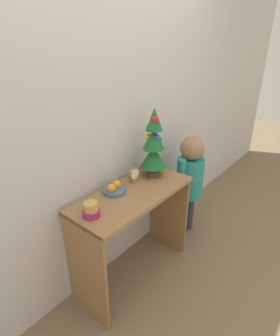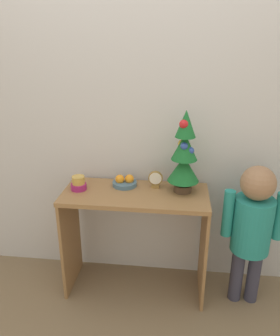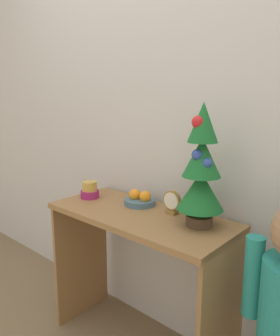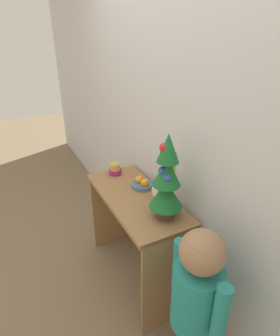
{
  "view_description": "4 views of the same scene",
  "coord_description": "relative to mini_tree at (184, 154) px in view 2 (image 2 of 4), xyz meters",
  "views": [
    {
      "loc": [
        -1.23,
        -0.87,
        1.71
      ],
      "look_at": [
        0.08,
        0.21,
        0.94
      ],
      "focal_mm": 28.0,
      "sensor_mm": 36.0,
      "label": 1
    },
    {
      "loc": [
        0.26,
        -1.74,
        1.72
      ],
      "look_at": [
        0.03,
        0.21,
        0.95
      ],
      "focal_mm": 35.0,
      "sensor_mm": 36.0,
      "label": 2
    },
    {
      "loc": [
        1.03,
        -0.94,
        1.34
      ],
      "look_at": [
        -0.01,
        0.22,
        1.0
      ],
      "focal_mm": 35.0,
      "sensor_mm": 36.0,
      "label": 3
    },
    {
      "loc": [
        1.45,
        -0.5,
        1.76
      ],
      "look_at": [
        0.04,
        0.23,
        1.01
      ],
      "focal_mm": 28.0,
      "sensor_mm": 36.0,
      "label": 4
    }
  ],
  "objects": [
    {
      "name": "ground_plane",
      "position": [
        -0.31,
        -0.27,
        -1.04
      ],
      "size": [
        12.0,
        12.0,
        0.0
      ],
      "primitive_type": "plane",
      "color": "#7A664C"
    },
    {
      "name": "back_wall",
      "position": [
        -0.31,
        0.2,
        0.21
      ],
      "size": [
        7.0,
        0.05,
        2.5
      ],
      "primitive_type": "cube",
      "color": "silver",
      "rests_on": "ground_plane"
    },
    {
      "name": "console_table",
      "position": [
        -0.31,
        -0.06,
        -0.46
      ],
      "size": [
        0.97,
        0.42,
        0.77
      ],
      "color": "olive",
      "rests_on": "ground_plane"
    },
    {
      "name": "mini_tree",
      "position": [
        0.0,
        0.0,
        0.0
      ],
      "size": [
        0.21,
        0.21,
        0.55
      ],
      "color": "#4C3828",
      "rests_on": "console_table"
    },
    {
      "name": "fruit_bowl",
      "position": [
        -0.4,
        0.05,
        -0.24
      ],
      "size": [
        0.17,
        0.17,
        0.08
      ],
      "color": "#476B84",
      "rests_on": "console_table"
    },
    {
      "name": "singing_bowl",
      "position": [
        -0.7,
        -0.05,
        -0.22
      ],
      "size": [
        0.11,
        0.11,
        0.1
      ],
      "color": "#9E2366",
      "rests_on": "console_table"
    },
    {
      "name": "desk_clock",
      "position": [
        -0.18,
        0.04,
        -0.21
      ],
      "size": [
        0.1,
        0.04,
        0.12
      ],
      "color": "olive",
      "rests_on": "console_table"
    },
    {
      "name": "child_figure",
      "position": [
        0.46,
        -0.09,
        -0.42
      ],
      "size": [
        0.39,
        0.25,
        1.01
      ],
      "color": "#38384C",
      "rests_on": "ground_plane"
    }
  ]
}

